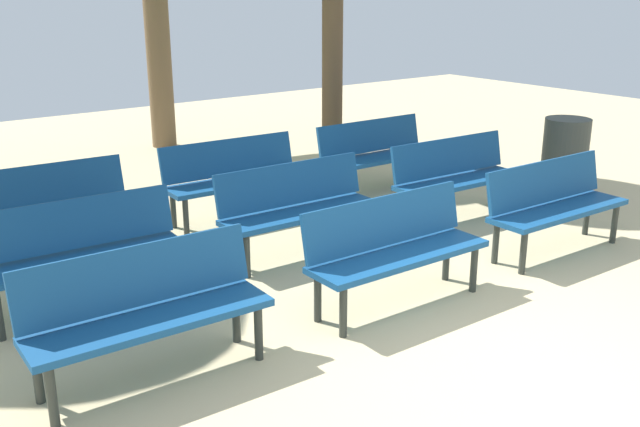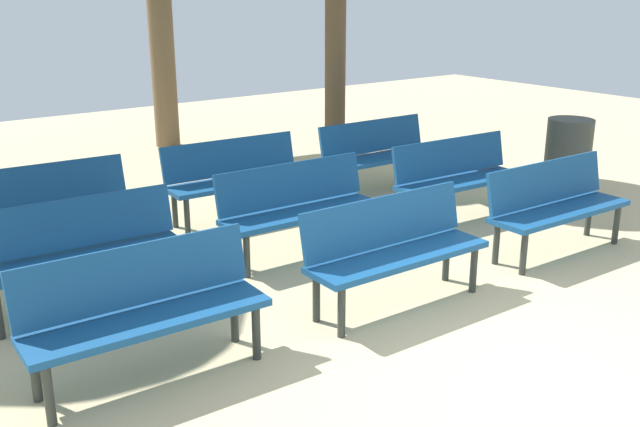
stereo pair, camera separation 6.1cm
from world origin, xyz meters
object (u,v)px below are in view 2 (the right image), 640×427
at_px(bench_r0_c0, 144,305).
at_px(bench_r0_c1, 393,245).
at_px(bench_r2_c0, 46,205).
at_px(bench_r2_c1, 236,174).
at_px(bench_r0_c2, 555,202).
at_px(trash_bin, 568,157).
at_px(bench_r1_c1, 298,204).
at_px(bench_r1_c0, 81,247).
at_px(bench_r2_c2, 378,151).
at_px(bench_r1_c2, 457,174).

distance_m(bench_r0_c0, bench_r0_c1, 2.08).
xyz_separation_m(bench_r0_c0, bench_r0_c1, (2.07, -0.14, 0.00)).
xyz_separation_m(bench_r2_c0, bench_r2_c1, (2.03, -0.07, 0.00)).
distance_m(bench_r0_c2, trash_bin, 2.20).
distance_m(bench_r0_c1, bench_r1_c1, 1.39).
bearing_deg(bench_r1_c1, bench_r2_c0, 146.25).
relative_size(bench_r2_c1, trash_bin, 1.73).
bearing_deg(bench_r1_c1, trash_bin, -1.97).
bearing_deg(bench_r0_c0, bench_r1_c0, 90.07).
relative_size(bench_r0_c0, bench_r0_c2, 1.00).
height_order(bench_r1_c1, bench_r2_c2, same).
relative_size(bench_r1_c0, bench_r1_c1, 1.01).
height_order(bench_r1_c1, bench_r1_c2, same).
bearing_deg(bench_r2_c2, bench_r0_c2, -91.15).
xyz_separation_m(bench_r0_c1, bench_r2_c2, (2.14, 2.63, 0.00)).
bearing_deg(bench_r1_c0, bench_r2_c2, 19.48).
bearing_deg(bench_r2_c2, bench_r1_c2, -90.99).
xyz_separation_m(bench_r1_c0, trash_bin, (5.95, -0.33, -0.04)).
distance_m(bench_r0_c0, bench_r1_c2, 4.32).
bearing_deg(bench_r0_c2, trash_bin, 33.68).
bearing_deg(bench_r2_c0, bench_r0_c1, -52.15).
relative_size(bench_r0_c1, bench_r1_c2, 0.99).
bearing_deg(bench_r2_c2, bench_r1_c1, -148.70).
height_order(bench_r2_c1, bench_r2_c2, same).
xyz_separation_m(bench_r2_c2, trash_bin, (1.78, -1.51, -0.04)).
bearing_deg(bench_r1_c2, bench_r0_c2, -88.95).
distance_m(bench_r1_c2, bench_r2_c0, 4.28).
height_order(bench_r0_c0, bench_r2_c0, same).
bearing_deg(bench_r2_c1, bench_r1_c2, -33.42).
relative_size(bench_r1_c2, bench_r2_c2, 1.01).
bearing_deg(bench_r2_c2, bench_r1_c0, -163.54).
relative_size(bench_r0_c0, bench_r1_c0, 0.99).
bearing_deg(bench_r2_c2, bench_r2_c1, 178.48).
height_order(bench_r1_c2, trash_bin, trash_bin).
distance_m(bench_r1_c0, trash_bin, 5.95).
height_order(bench_r0_c2, bench_r2_c0, same).
xyz_separation_m(bench_r1_c1, bench_r2_c1, (0.09, 1.32, 0.00)).
bearing_deg(bench_r2_c0, bench_r2_c1, 1.47).
bearing_deg(bench_r2_c2, trash_bin, -39.64).
distance_m(bench_r0_c0, bench_r0_c2, 4.13).
bearing_deg(bench_r0_c1, bench_r2_c2, 52.10).
relative_size(bench_r1_c0, trash_bin, 1.74).
height_order(bench_r0_c0, bench_r1_c2, same).
xyz_separation_m(bench_r0_c0, bench_r1_c0, (0.05, 1.32, 0.00)).
relative_size(bench_r0_c2, trash_bin, 1.73).
bearing_deg(bench_r2_c1, bench_r1_c0, -146.94).
relative_size(bench_r2_c0, trash_bin, 1.74).
xyz_separation_m(bench_r0_c2, bench_r2_c0, (-3.95, 2.82, 0.00)).
relative_size(bench_r0_c0, trash_bin, 1.73).
xyz_separation_m(bench_r0_c1, bench_r1_c0, (-2.03, 1.45, 0.00)).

